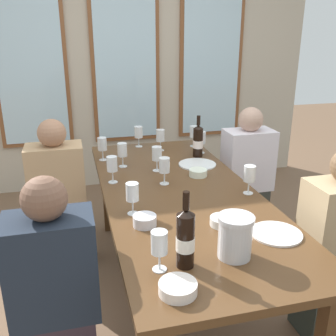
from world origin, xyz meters
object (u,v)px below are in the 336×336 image
wine_glass_6 (157,154)px  metal_pitcher (235,236)px  tasting_bowl_0 (178,288)px  wine_glass_4 (201,139)px  tasting_bowl_1 (198,173)px  wine_glass_2 (112,165)px  wine_bottle_1 (198,141)px  white_plate_0 (276,234)px  white_plate_1 (197,164)px  wine_glass_0 (122,151)px  wine_glass_3 (164,166)px  wine_glass_10 (249,175)px  wine_glass_5 (159,244)px  wine_glass_11 (139,133)px  wine_glass_8 (160,137)px  wine_glass_1 (194,132)px  tasting_bowl_2 (223,221)px  wine_bottle_0 (185,238)px  wine_glass_9 (132,193)px  seated_person_2 (59,200)px  dining_table (179,202)px  seated_person_3 (246,179)px  tasting_bowl_3 (145,221)px  seated_person_1 (336,251)px  wine_glass_7 (102,145)px  seated_person_0 (56,299)px

wine_glass_6 → metal_pitcher: bearing=-85.8°
tasting_bowl_0 → wine_glass_4: size_ratio=0.83×
tasting_bowl_1 → wine_glass_2: size_ratio=0.70×
wine_bottle_1 → wine_glass_2: bearing=-151.4°
white_plate_0 → white_plate_1: 1.05m
metal_pitcher → wine_glass_0: metal_pitcher is taller
wine_glass_3 → wine_glass_10: bearing=-31.1°
wine_glass_5 → wine_glass_11: (0.23, 1.76, 0.00)m
wine_bottle_1 → wine_glass_8: size_ratio=1.84×
wine_glass_1 → wine_glass_4: size_ratio=1.00×
tasting_bowl_2 → wine_glass_1: size_ratio=0.73×
wine_glass_4 → wine_glass_5: bearing=-115.0°
wine_glass_0 → wine_glass_10: same height
tasting_bowl_0 → wine_glass_5: 0.19m
tasting_bowl_0 → tasting_bowl_2: size_ratio=1.14×
wine_glass_0 → wine_glass_10: bearing=-45.3°
tasting_bowl_2 → wine_glass_2: bearing=123.1°
wine_bottle_0 → wine_glass_8: 1.63m
wine_glass_2 → wine_glass_4: size_ratio=1.00×
wine_glass_9 → seated_person_2: size_ratio=0.16×
white_plate_0 → wine_bottle_0: (-0.50, -0.14, 0.12)m
dining_table → seated_person_3: size_ratio=1.96×
wine_bottle_0 → tasting_bowl_3: bearing=103.8°
wine_glass_5 → seated_person_2: (-0.43, 1.30, -0.33)m
white_plate_1 → wine_glass_0: (-0.53, 0.10, 0.11)m
tasting_bowl_1 → wine_glass_3: 0.28m
wine_glass_10 → seated_person_1: size_ratio=0.16×
wine_glass_9 → seated_person_2: (-0.41, 0.77, -0.33)m
wine_glass_8 → wine_glass_11: (-0.15, 0.15, 0.00)m
wine_glass_2 → wine_glass_5: size_ratio=1.00×
dining_table → metal_pitcher: 0.77m
wine_glass_7 → seated_person_2: (-0.34, -0.18, -0.33)m
wine_glass_7 → white_plate_1: bearing=-23.5°
tasting_bowl_0 → wine_glass_10: bearing=50.1°
tasting_bowl_1 → tasting_bowl_2: bearing=-98.5°
tasting_bowl_0 → seated_person_0: size_ratio=0.13×
seated_person_1 → wine_glass_3: bearing=140.2°
wine_glass_11 → wine_glass_4: bearing=-33.6°
tasting_bowl_3 → wine_glass_10: size_ratio=0.68×
wine_bottle_0 → wine_glass_2: wine_bottle_0 is taller
tasting_bowl_2 → wine_glass_9: (-0.41, 0.23, 0.10)m
white_plate_1 → metal_pitcher: 1.20m
tasting_bowl_1 → metal_pitcher: bearing=-99.5°
seated_person_0 → wine_glass_11: bearing=66.9°
wine_glass_0 → seated_person_1: 1.50m
wine_glass_0 → wine_glass_9: size_ratio=1.00×
white_plate_0 → wine_glass_7: bearing=117.5°
white_plate_0 → wine_glass_10: 0.51m
white_plate_0 → seated_person_0: seated_person_0 is taller
wine_glass_8 → wine_bottle_0: bearing=-99.8°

